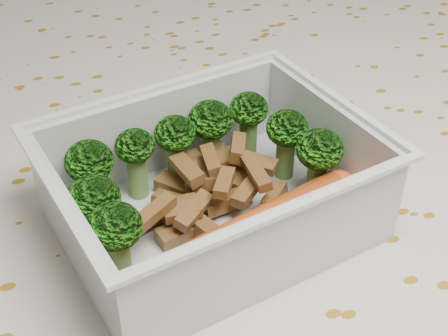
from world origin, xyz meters
name	(u,v)px	position (x,y,z in m)	size (l,w,h in m)	color
dining_table	(233,277)	(0.00, 0.00, 0.67)	(1.40, 0.90, 0.75)	brown
tablecloth	(234,231)	(0.00, 0.00, 0.72)	(1.46, 0.96, 0.19)	beige
lunch_container	(212,197)	(-0.03, -0.03, 0.78)	(0.22, 0.19, 0.07)	silver
broccoli_florets	(188,158)	(-0.03, 0.00, 0.80)	(0.18, 0.12, 0.05)	#608C3F
meat_pile	(206,191)	(-0.03, -0.01, 0.77)	(0.12, 0.08, 0.03)	brown
sausage	(252,237)	(-0.01, -0.07, 0.78)	(0.17, 0.07, 0.03)	#CA4E18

